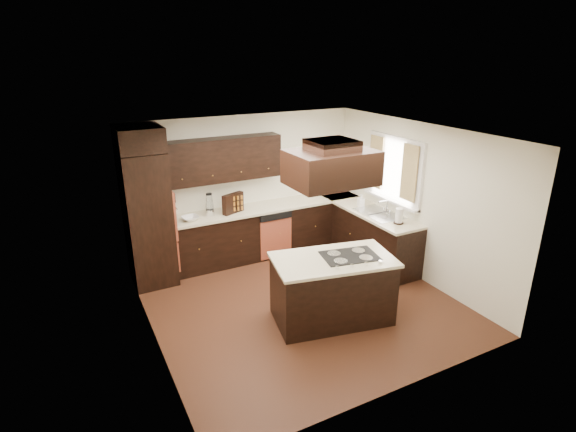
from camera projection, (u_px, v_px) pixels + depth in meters
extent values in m
cube|color=brown|center=(301.00, 303.00, 6.67)|extent=(4.20, 4.20, 0.02)
cube|color=silver|center=(303.00, 133.00, 5.80)|extent=(4.20, 4.20, 0.02)
cube|color=white|center=(244.00, 186.00, 7.99)|extent=(4.20, 0.02, 2.50)
cube|color=white|center=(405.00, 291.00, 4.48)|extent=(4.20, 0.02, 2.50)
cube|color=white|center=(146.00, 253.00, 5.32)|extent=(0.02, 4.20, 2.50)
cube|color=white|center=(417.00, 202.00, 7.15)|extent=(0.02, 4.20, 2.50)
cube|color=black|center=(148.00, 219.00, 6.95)|extent=(0.65, 0.75, 2.12)
cube|color=#B14E33|center=(170.00, 212.00, 7.08)|extent=(0.05, 0.62, 0.78)
cube|color=black|center=(254.00, 233.00, 8.03)|extent=(2.93, 0.60, 0.88)
cube|color=black|center=(364.00, 233.00, 8.05)|extent=(0.60, 2.40, 0.88)
cube|color=beige|center=(253.00, 209.00, 7.86)|extent=(2.93, 0.63, 0.04)
cube|color=beige|center=(365.00, 209.00, 7.88)|extent=(0.63, 2.40, 0.04)
cube|color=black|center=(223.00, 159.00, 7.46)|extent=(2.00, 0.34, 0.72)
cube|color=#B14E33|center=(276.00, 238.00, 7.93)|extent=(0.60, 0.05, 0.72)
cube|color=white|center=(394.00, 170.00, 7.45)|extent=(0.06, 1.32, 1.12)
cube|color=white|center=(396.00, 170.00, 7.47)|extent=(0.00, 1.20, 1.00)
cube|color=beige|center=(409.00, 173.00, 7.06)|extent=(0.02, 0.34, 0.90)
cube|color=beige|center=(376.00, 162.00, 7.76)|extent=(0.02, 0.34, 0.90)
cube|color=silver|center=(378.00, 213.00, 7.59)|extent=(0.52, 0.84, 0.01)
cube|color=black|center=(332.00, 290.00, 6.12)|extent=(1.68, 1.14, 0.88)
cube|color=beige|center=(333.00, 260.00, 5.96)|extent=(1.75, 1.20, 0.04)
cube|color=black|center=(350.00, 256.00, 6.01)|extent=(0.81, 0.62, 0.01)
cube|color=black|center=(331.00, 167.00, 5.51)|extent=(1.05, 0.72, 0.42)
cube|color=black|center=(332.00, 145.00, 5.41)|extent=(0.55, 0.50, 0.13)
cylinder|color=silver|center=(210.00, 212.00, 7.50)|extent=(0.15, 0.15, 0.10)
cone|color=silver|center=(209.00, 202.00, 7.44)|extent=(0.13, 0.13, 0.26)
cube|color=black|center=(233.00, 203.00, 7.58)|extent=(0.41, 0.25, 0.34)
imported|color=white|center=(190.00, 218.00, 7.28)|extent=(0.31, 0.31, 0.07)
imported|color=white|center=(361.00, 200.00, 7.91)|extent=(0.10, 0.11, 0.22)
cylinder|color=white|center=(399.00, 216.00, 7.11)|extent=(0.13, 0.13, 0.25)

